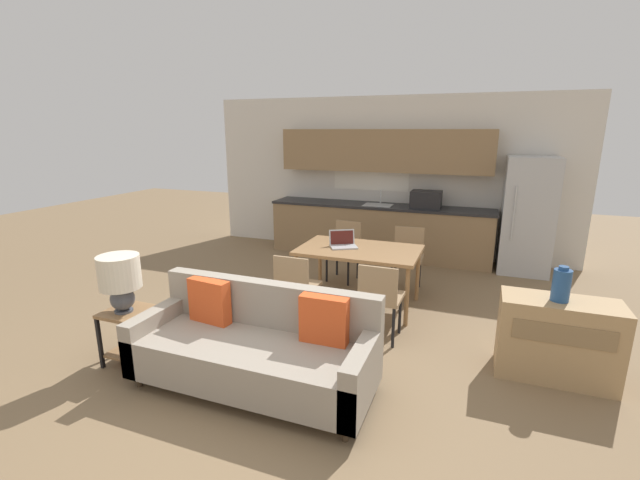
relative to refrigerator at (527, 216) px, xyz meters
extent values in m
plane|color=#7F6647|center=(-2.29, -4.24, -0.88)|extent=(20.00, 20.00, 0.00)
cube|color=silver|center=(-2.29, 0.39, 0.47)|extent=(6.40, 0.06, 2.70)
cube|color=white|center=(-2.53, 0.35, 0.73)|extent=(1.35, 0.01, 1.02)
cube|color=#8E704C|center=(-2.29, 0.05, -0.45)|extent=(3.74, 0.62, 0.86)
cube|color=#232326|center=(-2.29, 0.05, 0.00)|extent=(3.77, 0.65, 0.04)
cube|color=#B2B5B7|center=(-2.30, 0.00, 0.02)|extent=(0.48, 0.36, 0.01)
cylinder|color=#B7BABC|center=(-2.30, 0.17, 0.14)|extent=(0.02, 0.02, 0.24)
cube|color=#8E704C|center=(-2.29, 0.19, 0.92)|extent=(3.56, 0.34, 0.70)
cube|color=black|center=(-1.51, 0.00, 0.16)|extent=(0.48, 0.36, 0.28)
cube|color=#B7BABC|center=(0.00, 0.00, 0.00)|extent=(0.72, 0.68, 1.76)
cylinder|color=silver|center=(-0.22, -0.36, 0.09)|extent=(0.02, 0.02, 0.79)
cube|color=olive|center=(-2.02, -2.16, -0.17)|extent=(1.46, 0.92, 0.04)
cylinder|color=olive|center=(-2.68, -2.56, -0.54)|extent=(0.05, 0.05, 0.69)
cylinder|color=olive|center=(-1.35, -2.56, -0.54)|extent=(0.05, 0.05, 0.69)
cylinder|color=olive|center=(-2.68, -1.76, -0.54)|extent=(0.05, 0.05, 0.69)
cylinder|color=olive|center=(-1.35, -1.76, -0.54)|extent=(0.05, 0.05, 0.69)
cylinder|color=#3D2D1E|center=(-3.27, -4.56, -0.83)|extent=(0.05, 0.05, 0.10)
cylinder|color=#3D2D1E|center=(-1.42, -4.56, -0.83)|extent=(0.05, 0.05, 0.10)
cylinder|color=#3D2D1E|center=(-3.27, -3.92, -0.83)|extent=(0.05, 0.05, 0.10)
cylinder|color=#3D2D1E|center=(-1.42, -3.92, -0.83)|extent=(0.05, 0.05, 0.10)
cube|color=gray|center=(-2.35, -4.24, -0.61)|extent=(2.05, 0.80, 0.34)
cube|color=gray|center=(-2.35, -3.91, -0.41)|extent=(2.05, 0.14, 0.75)
cube|color=gray|center=(-3.30, -4.24, -0.54)|extent=(0.14, 0.80, 0.48)
cube|color=gray|center=(-1.39, -4.24, -0.54)|extent=(0.14, 0.80, 0.48)
cube|color=#E05123|center=(-2.88, -4.04, -0.24)|extent=(0.41, 0.16, 0.40)
cube|color=#E05123|center=(-1.78, -4.04, -0.24)|extent=(0.40, 0.13, 0.40)
cube|color=olive|center=(-3.62, -4.26, -0.37)|extent=(0.41, 0.41, 0.03)
cube|color=olive|center=(-3.62, -4.26, -0.77)|extent=(0.37, 0.37, 0.02)
cube|color=black|center=(-3.81, -4.45, -0.63)|extent=(0.03, 0.03, 0.50)
cube|color=black|center=(-3.44, -4.45, -0.63)|extent=(0.03, 0.03, 0.50)
cube|color=black|center=(-3.81, -4.08, -0.63)|extent=(0.03, 0.03, 0.50)
cube|color=black|center=(-3.44, -4.08, -0.63)|extent=(0.03, 0.03, 0.50)
cylinder|color=#4C515B|center=(-3.64, -4.30, -0.35)|extent=(0.16, 0.16, 0.02)
sphere|color=#4C515B|center=(-3.64, -4.30, -0.23)|extent=(0.21, 0.21, 0.21)
cylinder|color=beige|center=(-3.64, -4.30, 0.03)|extent=(0.36, 0.36, 0.30)
cube|color=tan|center=(0.06, -3.12, -0.52)|extent=(0.96, 0.43, 0.72)
cube|color=olive|center=(0.06, -3.34, -0.37)|extent=(0.77, 0.01, 0.17)
cylinder|color=#234C84|center=(0.03, -3.13, -0.02)|extent=(0.15, 0.15, 0.28)
cylinder|color=#234C84|center=(0.03, -3.13, 0.14)|extent=(0.08, 0.08, 0.03)
cube|color=#997A56|center=(-1.55, -2.94, -0.42)|extent=(0.42, 0.42, 0.04)
cube|color=#997A56|center=(-1.55, -3.13, -0.22)|extent=(0.40, 0.03, 0.37)
cylinder|color=black|center=(-1.38, -2.77, -0.66)|extent=(0.03, 0.03, 0.44)
cylinder|color=black|center=(-1.72, -2.77, -0.66)|extent=(0.03, 0.03, 0.44)
cylinder|color=black|center=(-1.38, -3.11, -0.66)|extent=(0.03, 0.03, 0.44)
cylinder|color=black|center=(-1.72, -3.11, -0.66)|extent=(0.03, 0.03, 0.44)
cube|color=#997A56|center=(-2.48, -2.95, -0.42)|extent=(0.42, 0.42, 0.04)
cube|color=#997A56|center=(-2.48, -3.15, -0.22)|extent=(0.40, 0.03, 0.37)
cylinder|color=black|center=(-2.31, -2.78, -0.66)|extent=(0.03, 0.03, 0.44)
cylinder|color=black|center=(-2.65, -2.78, -0.66)|extent=(0.03, 0.03, 0.44)
cylinder|color=black|center=(-2.31, -3.12, -0.66)|extent=(0.03, 0.03, 0.44)
cylinder|color=black|center=(-2.65, -3.12, -0.66)|extent=(0.03, 0.03, 0.44)
cube|color=#997A56|center=(-2.48, -1.37, -0.42)|extent=(0.47, 0.47, 0.04)
cube|color=#997A56|center=(-2.46, -1.18, -0.22)|extent=(0.40, 0.08, 0.37)
cylinder|color=black|center=(-2.67, -1.52, -0.66)|extent=(0.03, 0.03, 0.44)
cylinder|color=black|center=(-2.33, -1.56, -0.66)|extent=(0.03, 0.03, 0.44)
cylinder|color=black|center=(-2.63, -1.18, -0.66)|extent=(0.03, 0.03, 0.44)
cylinder|color=black|center=(-2.29, -1.23, -0.66)|extent=(0.03, 0.03, 0.44)
cube|color=#997A56|center=(-1.55, -1.44, -0.42)|extent=(0.44, 0.44, 0.04)
cube|color=#997A56|center=(-1.56, -1.25, -0.22)|extent=(0.40, 0.05, 0.37)
cylinder|color=black|center=(-1.71, -1.62, -0.66)|extent=(0.03, 0.03, 0.44)
cylinder|color=black|center=(-1.37, -1.60, -0.66)|extent=(0.03, 0.03, 0.44)
cylinder|color=black|center=(-1.73, -1.28, -0.66)|extent=(0.03, 0.03, 0.44)
cylinder|color=black|center=(-1.39, -1.26, -0.66)|extent=(0.03, 0.03, 0.44)
cube|color=#B7BABC|center=(-2.21, -2.18, -0.14)|extent=(0.39, 0.35, 0.02)
cube|color=#B7BABC|center=(-2.27, -2.08, -0.05)|extent=(0.30, 0.21, 0.20)
cube|color=#4C1914|center=(-2.26, -2.09, -0.05)|extent=(0.27, 0.18, 0.17)
camera|label=1|loc=(-0.66, -7.04, 1.26)|focal=24.00mm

